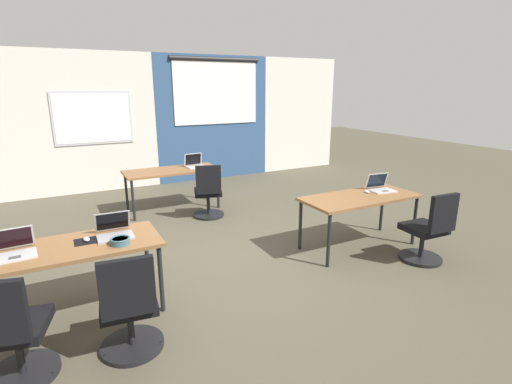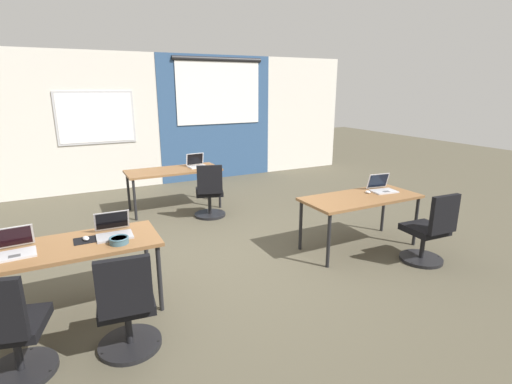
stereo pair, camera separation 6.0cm
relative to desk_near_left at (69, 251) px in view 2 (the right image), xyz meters
The scene contains 17 objects.
ground_plane 1.96m from the desk_near_left, 18.92° to the left, with size 24.00×24.00×0.00m.
back_wall_assembly 5.17m from the desk_near_left, 69.58° to the left, with size 10.00×0.27×2.80m.
desk_near_left is the anchor object (origin of this frame).
desk_near_right 3.50m from the desk_near_left, ahead, with size 1.60×0.70×0.72m.
desk_far_center 3.30m from the desk_near_left, 57.99° to the left, with size 1.60×0.70×0.72m.
laptop_near_left_inner 0.43m from the desk_near_left, ahead, with size 0.34×0.33×0.22m.
mousepad_near_left_inner 0.17m from the desk_near_left, 16.80° to the left, with size 0.22×0.19×0.00m.
mouse_near_left_inner 0.18m from the desk_near_left, 16.80° to the left, with size 0.07×0.11×0.03m.
chair_near_left_inner 0.92m from the desk_near_left, 65.54° to the right, with size 0.52×0.56×0.92m.
laptop_near_left_end 0.44m from the desk_near_left, behind, with size 0.35×0.34×0.22m.
chair_near_left_end 0.91m from the desk_near_left, 121.27° to the right, with size 0.54×0.59×0.92m.
laptop_near_right_end 3.95m from the desk_near_left, ahead, with size 0.37×0.34×0.23m.
mouse_near_right_end 3.70m from the desk_near_left, ahead, with size 0.08×0.11×0.03m.
chair_near_right_end 4.01m from the desk_near_left, 10.99° to the right, with size 0.52×0.55×0.92m.
laptop_far_right 3.59m from the desk_near_left, 52.20° to the left, with size 0.35×0.30×0.24m.
chair_far_right 3.01m from the desk_near_left, 44.23° to the left, with size 0.55×0.60×0.92m.
snack_bowl 0.47m from the desk_near_left, 22.52° to the right, with size 0.18×0.18×0.06m.
Camera 2 is at (-1.70, -4.28, 2.13)m, focal length 26.84 mm.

